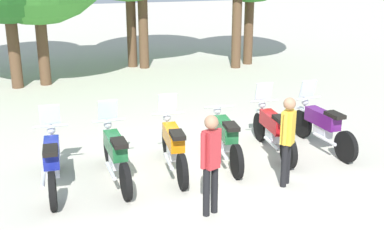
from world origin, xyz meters
TOP-DOWN VIEW (x-y plane):
  - ground_plane at (0.00, 0.00)m, footprint 80.00×80.00m
  - motorcycle_0 at (-2.78, -0.04)m, footprint 0.62×2.19m
  - motorcycle_1 at (-1.67, -0.07)m, footprint 0.62×2.19m
  - motorcycle_2 at (-0.55, -0.01)m, footprint 0.64×2.19m
  - motorcycle_3 at (0.56, 0.08)m, footprint 0.67×2.18m
  - motorcycle_4 at (1.67, 0.18)m, footprint 0.64×2.19m
  - motorcycle_5 at (2.77, 0.05)m, footprint 0.62×2.19m
  - person_0 at (-0.50, -1.83)m, footprint 0.40×0.28m
  - person_1 at (1.15, -1.28)m, footprint 0.35×0.32m

SIDE VIEW (x-z plane):
  - ground_plane at x=0.00m, z-range 0.00..0.00m
  - motorcycle_3 at x=0.56m, z-range 0.01..1.00m
  - motorcycle_0 at x=-2.78m, z-range -0.17..1.20m
  - motorcycle_1 at x=-1.67m, z-range -0.17..1.20m
  - motorcycle_2 at x=-0.55m, z-range -0.17..1.20m
  - motorcycle_4 at x=1.67m, z-range -0.17..1.20m
  - motorcycle_5 at x=2.77m, z-range -0.17..1.20m
  - person_1 at x=1.15m, z-range 0.13..1.75m
  - person_0 at x=-0.50m, z-range 0.13..1.78m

